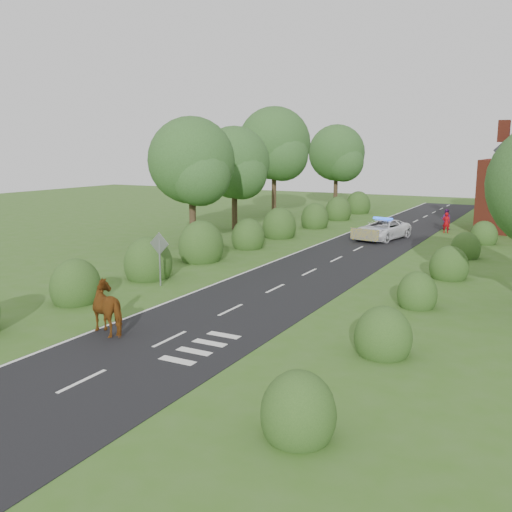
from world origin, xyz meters
The scene contains 14 objects.
ground centered at (0.00, 0.00, 0.00)m, with size 120.00×120.00×0.00m, color #38641C.
road centered at (0.00, 15.00, 0.01)m, with size 6.00×70.00×0.02m, color black.
road_markings centered at (-1.60, 12.93, 0.03)m, with size 4.96×70.00×0.01m.
hedgerow_left centered at (-6.51, 11.69, 0.75)m, with size 2.75×50.41×3.00m.
hedgerow_right centered at (6.60, 11.21, 0.55)m, with size 2.10×45.78×2.10m.
tree_left_a centered at (-9.75, 11.86, 5.34)m, with size 5.74×5.60×8.38m.
tree_left_b centered at (-11.25, 19.86, 5.04)m, with size 5.74×5.60×8.07m.
tree_left_c centered at (-12.70, 29.83, 6.53)m, with size 6.97×6.80×10.22m.
tree_left_d centered at (-10.23, 39.85, 5.64)m, with size 6.15×6.00×8.89m.
road_sign centered at (-5.00, 2.00, 1.65)m, with size 1.06×0.08×2.53m.
cow centered at (-2.22, -4.33, 0.76)m, with size 1.13×2.14×1.52m, color #5B320E.
police_van centered at (0.24, 20.57, 0.71)m, with size 3.29×5.46×1.56m.
pedestrian_red centered at (3.64, 25.94, 0.79)m, with size 0.58×0.38×1.58m, color #A0070E.
pedestrian_purple centered at (3.28, 27.86, 0.82)m, with size 0.79×0.62×1.63m, color #561B61.
Camera 1 is at (11.21, -18.75, 6.32)m, focal length 40.00 mm.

